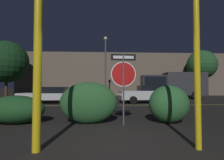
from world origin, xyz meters
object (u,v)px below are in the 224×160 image
at_px(hedge_bush_2, 89,103).
at_px(passing_car_2, 53,95).
at_px(street_lamp, 105,61).
at_px(stop_sign, 123,75).
at_px(delivery_truck, 171,84).
at_px(hedge_bush_1, 16,109).
at_px(tree_1, 202,65).
at_px(yellow_pole_left, 38,64).
at_px(passing_car_3, 149,94).
at_px(yellow_pole_right, 197,68).
at_px(hedge_bush_3, 169,104).
at_px(tree_0, 7,62).

distance_m(hedge_bush_2, passing_car_2, 8.65).
bearing_deg(street_lamp, passing_car_2, -133.77).
height_order(stop_sign, passing_car_2, stop_sign).
bearing_deg(passing_car_2, delivery_truck, -66.22).
relative_size(stop_sign, delivery_truck, 0.35).
relative_size(hedge_bush_1, tree_1, 0.32).
xyz_separation_m(hedge_bush_1, hedge_bush_2, (2.57, -0.11, 0.24)).
height_order(stop_sign, hedge_bush_2, stop_sign).
bearing_deg(passing_car_2, yellow_pole_left, -164.23).
height_order(hedge_bush_1, hedge_bush_2, hedge_bush_2).
height_order(yellow_pole_left, passing_car_3, yellow_pole_left).
height_order(stop_sign, hedge_bush_1, stop_sign).
distance_m(passing_car_3, tree_1, 14.01).
relative_size(passing_car_2, delivery_truck, 0.74).
height_order(hedge_bush_1, street_lamp, street_lamp).
bearing_deg(hedge_bush_1, delivery_truck, 49.66).
distance_m(stop_sign, hedge_bush_2, 1.60).
xyz_separation_m(yellow_pole_right, tree_1, (11.59, 19.55, 2.61)).
xyz_separation_m(hedge_bush_1, street_lamp, (3.37, 12.28, 3.54)).
distance_m(yellow_pole_left, passing_car_2, 10.95).
bearing_deg(street_lamp, stop_sign, -88.18).
bearing_deg(hedge_bush_1, yellow_pole_left, -57.72).
height_order(passing_car_2, delivery_truck, delivery_truck).
bearing_deg(stop_sign, delivery_truck, 60.64).
xyz_separation_m(yellow_pole_left, yellow_pole_right, (3.33, -0.03, -0.05)).
bearing_deg(passing_car_3, stop_sign, 157.80).
relative_size(yellow_pole_right, passing_car_2, 0.68).
bearing_deg(passing_car_3, hedge_bush_2, 149.49).
xyz_separation_m(yellow_pole_right, hedge_bush_3, (0.40, 2.63, -1.02)).
relative_size(yellow_pole_left, delivery_truck, 0.51).
bearing_deg(hedge_bush_2, hedge_bush_1, 177.55).
height_order(hedge_bush_2, tree_1, tree_1).
height_order(yellow_pole_left, tree_0, tree_0).
xyz_separation_m(yellow_pole_left, tree_1, (14.92, 19.52, 2.55)).
xyz_separation_m(yellow_pole_left, passing_car_2, (-2.66, 10.56, -1.10)).
relative_size(passing_car_3, delivery_truck, 0.69).
bearing_deg(passing_car_2, hedge_bush_2, -154.58).
xyz_separation_m(passing_car_2, street_lamp, (4.29, 4.48, 3.38)).
bearing_deg(passing_car_2, tree_1, -61.38).
xyz_separation_m(yellow_pole_left, hedge_bush_1, (-1.74, 2.76, -1.26)).
xyz_separation_m(hedge_bush_3, tree_0, (-13.92, 15.30, 3.60)).
bearing_deg(yellow_pole_right, stop_sign, 119.23).
height_order(yellow_pole_left, tree_1, tree_1).
bearing_deg(tree_1, hedge_bush_2, -129.86).
height_order(hedge_bush_3, passing_car_2, hedge_bush_3).
bearing_deg(passing_car_3, hedge_bush_1, 136.31).
bearing_deg(street_lamp, tree_0, 166.41).
distance_m(stop_sign, hedge_bush_3, 2.01).
xyz_separation_m(passing_car_3, tree_1, (9.89, 9.26, 3.59)).
height_order(passing_car_2, tree_1, tree_1).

